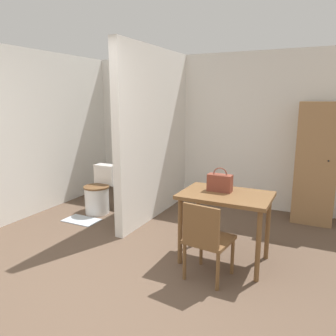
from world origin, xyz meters
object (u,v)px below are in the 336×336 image
Objects in this scene: toilet at (99,193)px; wooden_cabinet at (316,163)px; dining_table at (226,203)px; wooden_chair at (206,238)px; handbag at (220,182)px.

toilet is 0.42× the size of wooden_cabinet.
dining_table is 2.39m from toilet.
wooden_chair is (-0.05, -0.46, -0.23)m from dining_table.
toilet is 3.30m from wooden_cabinet.
handbag reaches higher than toilet.
dining_table is 1.96m from wooden_cabinet.
handbag reaches higher than wooden_chair.
wooden_chair is 2.42m from wooden_cabinet.
wooden_cabinet is (0.86, 2.22, 0.43)m from wooden_chair.
wooden_chair is 1.11× the size of toilet.
dining_table is at bearing -17.11° from toilet.
dining_table is at bearing 90.69° from wooden_chair.
wooden_chair reaches higher than toilet.
handbag is at bearing 101.41° from wooden_chair.
wooden_chair is at bearing -111.13° from wooden_cabinet.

